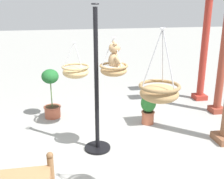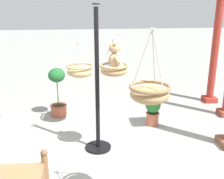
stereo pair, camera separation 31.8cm
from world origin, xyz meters
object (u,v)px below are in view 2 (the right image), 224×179
Objects in this scene: greenhouse_pillar_right at (215,50)px; teddy_bear at (115,58)px; hanging_basket_right_low at (150,93)px; hanging_basket_with_teddy at (114,69)px; hanging_basket_left_high at (80,71)px; potted_plant_tall_leafy at (58,92)px; potted_plant_fern_front at (153,109)px; display_pole_central at (98,108)px.

teddy_bear is at bearing -50.87° from greenhouse_pillar_right.
greenhouse_pillar_right is at bearing 145.60° from hanging_basket_right_low.
hanging_basket_right_low reaches higher than hanging_basket_with_teddy.
hanging_basket_left_high is 1.00m from potted_plant_tall_leafy.
greenhouse_pillar_right reaches higher than hanging_basket_with_teddy.
teddy_bear reaches higher than potted_plant_fern_front.
hanging_basket_left_high is (-0.92, -0.27, 0.42)m from display_pole_central.
hanging_basket_right_low is 3.51m from potted_plant_tall_leafy.
potted_plant_tall_leafy is at bearing -148.74° from hanging_basket_with_teddy.
teddy_bear is 1.28m from hanging_basket_left_high.
hanging_basket_left_high is 2.65m from hanging_basket_right_low.
hanging_basket_with_teddy is at bearing -90.00° from teddy_bear.
potted_plant_tall_leafy is at bearing -82.69° from greenhouse_pillar_right.
potted_plant_fern_front is at bearing 86.83° from hanging_basket_left_high.
hanging_basket_left_high is at bearing -163.37° from display_pole_central.
hanging_basket_with_teddy is at bearing -51.10° from greenhouse_pillar_right.
potted_plant_fern_front is (-2.44, 0.71, -1.18)m from hanging_basket_right_low.
hanging_basket_left_high is 1.65m from potted_plant_fern_front.
teddy_bear is (0.00, 0.02, 0.18)m from hanging_basket_with_teddy.
hanging_basket_right_low is at bearing 7.23° from teddy_bear.
greenhouse_pillar_right is at bearing 123.66° from potted_plant_fern_front.
hanging_basket_with_teddy reaches higher than potted_plant_fern_front.
greenhouse_pillar_right is 2.33m from potted_plant_fern_front.
display_pole_central is 5.60× the size of teddy_bear.
hanging_basket_right_low reaches higher than potted_plant_tall_leafy.
display_pole_central is 0.88× the size of greenhouse_pillar_right.
display_pole_central reaches higher than potted_plant_tall_leafy.
hanging_basket_left_high is 0.89× the size of hanging_basket_right_low.
display_pole_central is 3.60× the size of potted_plant_fern_front.
teddy_bear is at bearing 31.80° from potted_plant_tall_leafy.
display_pole_central is at bearing 16.63° from hanging_basket_left_high.
display_pole_central is 1.73m from potted_plant_tall_leafy.
hanging_basket_right_low reaches higher than teddy_bear.
display_pole_central reaches higher than hanging_basket_with_teddy.
potted_plant_fern_front is at bearing -56.34° from greenhouse_pillar_right.
potted_plant_fern_front is 0.62× the size of potted_plant_tall_leafy.
hanging_basket_right_low is at bearing 16.17° from hanging_basket_left_high.
potted_plant_tall_leafy is (-1.54, -0.77, -0.19)m from display_pole_central.
display_pole_central is 3.52× the size of hanging_basket_left_high.
hanging_basket_left_high is at bearing 38.87° from potted_plant_tall_leafy.
hanging_basket_left_high is at bearing -163.83° from hanging_basket_right_low.
greenhouse_pillar_right reaches higher than hanging_basket_right_low.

